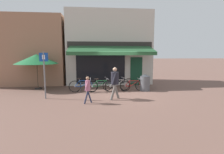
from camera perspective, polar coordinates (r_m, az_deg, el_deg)
ground_plane at (r=10.41m, az=2.77°, el=-5.46°), size 160.00×160.00×0.00m
shop_front at (r=14.43m, az=-1.05°, el=9.34°), size 6.53×4.70×5.60m
neighbour_building at (r=15.95m, az=-26.89°, el=7.63°), size 6.82×4.00×5.19m
bike_rack_rail at (r=11.06m, az=-0.89°, el=-2.17°), size 3.70×0.04×0.57m
bicycle_blue at (r=10.91m, az=-9.26°, el=-2.86°), size 1.80×0.52×0.87m
bicycle_green at (r=10.92m, az=-3.89°, el=-2.81°), size 1.70×0.82×0.88m
bicycle_silver at (r=11.02m, az=1.84°, el=-2.66°), size 1.68×0.76×0.87m
bicycle_red at (r=11.15m, az=6.74°, el=-2.72°), size 1.67×0.52×0.81m
pedestrian_adult at (r=8.97m, az=0.93°, el=-1.02°), size 0.56×0.71×1.68m
pedestrian_child at (r=8.32m, az=-7.93°, el=-3.19°), size 0.41×0.43×1.30m
litter_bin at (r=11.35m, az=10.69°, el=-1.77°), size 0.65×0.65×1.06m
parking_sign at (r=9.67m, az=-21.24°, el=2.07°), size 0.44×0.07×2.46m
cafe_parasol at (r=12.62m, az=-23.39°, el=5.39°), size 2.80×2.80×2.32m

